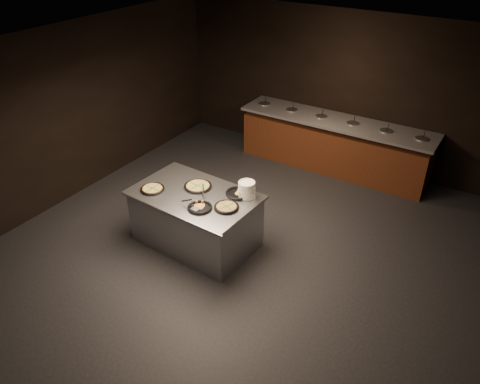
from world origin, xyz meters
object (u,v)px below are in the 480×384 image
Objects in this scene: plate_stack at (247,190)px; pan_veggie_whole at (152,189)px; pan_cheese_whole at (198,186)px; serving_counter at (196,219)px.

plate_stack is 1.39m from pan_veggie_whole.
plate_stack is 0.59× the size of pan_cheese_whole.
plate_stack is at bearing 11.92° from pan_cheese_whole.
plate_stack reaches higher than pan_veggie_whole.
plate_stack is 0.68× the size of pan_veggie_whole.
pan_cheese_whole is (-0.07, 0.18, 0.47)m from serving_counter.
plate_stack is (0.68, 0.34, 0.57)m from serving_counter.
pan_veggie_whole is (-1.26, -0.57, -0.10)m from plate_stack.
serving_counter is 4.55× the size of pan_cheese_whole.
serving_counter is at bearing -153.75° from plate_stack.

